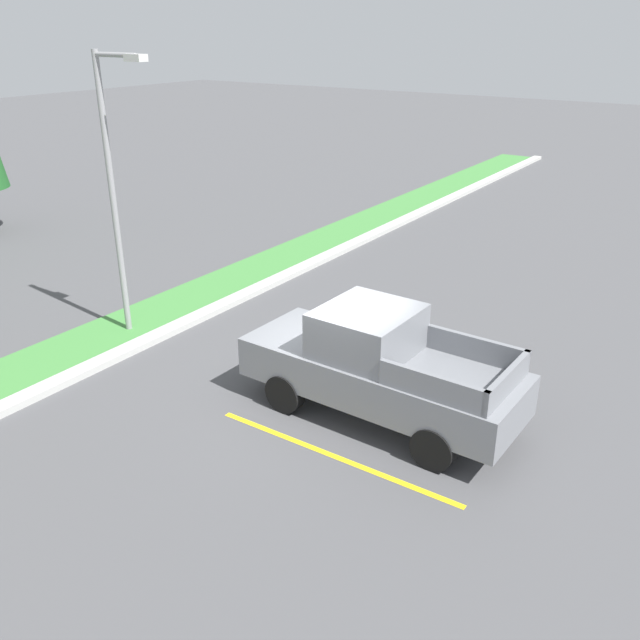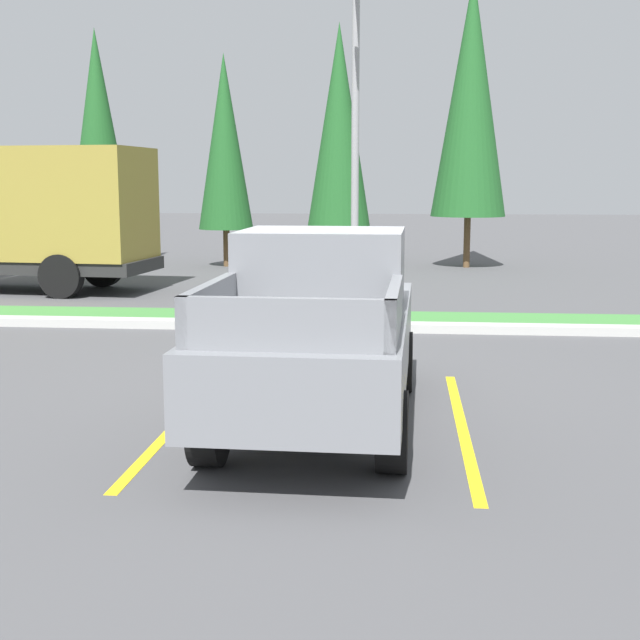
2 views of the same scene
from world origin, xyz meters
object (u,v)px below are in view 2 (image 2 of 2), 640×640
Objects in this scene: pickup_truck_main at (320,329)px; cypress_tree_right_inner at (471,96)px; cypress_tree_left_inner at (225,142)px; cypress_tree_center at (339,126)px; cypress_tree_leftmost at (98,128)px; cargo_truck_distant at (16,214)px; street_light at (355,121)px.

cypress_tree_right_inner reaches higher than pickup_truck_main.
cypress_tree_left_inner is 3.56m from cypress_tree_center.
cypress_tree_leftmost is (-8.42, 17.01, 3.19)m from pickup_truck_main.
street_light reaches higher than cargo_truck_distant.
cargo_truck_distant is at bearing -148.78° from cypress_tree_right_inner.
cypress_tree_leftmost reaches higher than cargo_truck_distant.
cypress_tree_left_inner reaches higher than pickup_truck_main.
street_light is at bearing -50.92° from cypress_tree_leftmost.
pickup_truck_main is 18.30m from cypress_tree_right_inner.
cypress_tree_right_inner is (11.18, 6.77, 3.26)m from cargo_truck_distant.
cypress_tree_leftmost is 11.31m from cypress_tree_right_inner.
cypress_tree_right_inner is at bearing 10.74° from cypress_tree_center.
cypress_tree_left_inner is at bearing 104.79° from pickup_truck_main.
cargo_truck_distant is 9.51m from street_light.
cypress_tree_leftmost is at bearing 116.34° from pickup_truck_main.
cypress_tree_left_inner is (3.87, 0.23, -0.44)m from cypress_tree_leftmost.
street_light is 11.43m from cypress_tree_right_inner.
cypress_tree_center reaches higher than cargo_truck_distant.
pickup_truck_main is 0.73× the size of cypress_tree_center.
cypress_tree_right_inner is at bearing 31.22° from cargo_truck_distant.
cargo_truck_distant is at bearing -140.40° from cypress_tree_center.
street_light is at bearing -84.24° from cypress_tree_center.
street_light is 0.87× the size of cypress_tree_center.
cypress_tree_left_inner reaches higher than street_light.
cypress_tree_left_inner is at bearing 174.13° from cypress_tree_center.
cypress_tree_left_inner is (-4.55, 17.24, 2.74)m from pickup_truck_main.
street_light is 11.53m from cypress_tree_left_inner.
cypress_tree_center is at bearing 93.52° from pickup_truck_main.
cypress_tree_left_inner is at bearing 113.22° from street_light.
street_light is 10.30m from cypress_tree_center.
cargo_truck_distant is 0.97× the size of cypress_tree_center.
pickup_truck_main is 18.04m from cypress_tree_left_inner.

